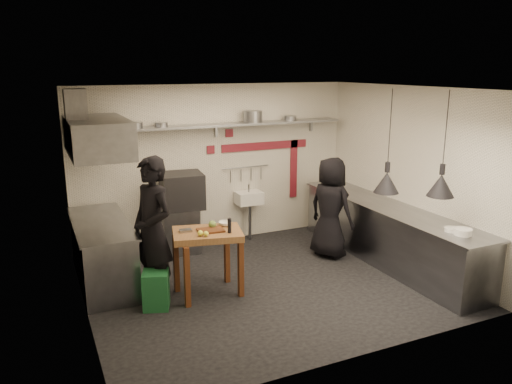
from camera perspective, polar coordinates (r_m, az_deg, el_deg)
name	(u,v)px	position (r m, az deg, el deg)	size (l,w,h in m)	color
floor	(267,284)	(7.41, 1.31, -10.46)	(5.00, 5.00, 0.00)	black
ceiling	(269,89)	(6.74, 1.44, 11.73)	(5.00, 5.00, 0.00)	beige
wall_back	(216,165)	(8.83, -4.59, 3.12)	(5.00, 0.04, 2.80)	silver
wall_front	(358,236)	(5.21, 11.53, -5.00)	(5.00, 0.04, 2.80)	silver
wall_left	(79,212)	(6.30, -19.56, -2.19)	(0.04, 4.20, 2.80)	silver
wall_right	(409,175)	(8.32, 17.08, 1.84)	(0.04, 4.20, 2.80)	silver
red_band_horiz	(265,146)	(9.13, 1.05, 5.30)	(1.70, 0.02, 0.14)	maroon
red_band_vert	(294,169)	(9.48, 4.32, 2.65)	(0.14, 0.02, 1.10)	maroon
red_tile_a	(229,133)	(8.81, -3.08, 6.74)	(0.14, 0.02, 0.14)	maroon
red_tile_b	(211,150)	(8.73, -5.20, 4.84)	(0.14, 0.02, 0.14)	maroon
back_shelf	(219,125)	(8.56, -4.27, 7.65)	(4.60, 0.34, 0.04)	slate
shelf_bracket_left	(102,136)	(8.26, -17.15, 6.13)	(0.04, 0.06, 0.24)	slate
shelf_bracket_mid	(216,130)	(8.71, -4.60, 7.09)	(0.04, 0.06, 0.24)	slate
shelf_bracket_right	(311,125)	(9.52, 6.30, 7.65)	(0.04, 0.06, 0.24)	slate
pan_far_left	(134,125)	(8.17, -13.81, 7.43)	(0.28, 0.28, 0.09)	slate
pan_mid_left	(161,124)	(8.26, -10.78, 7.59)	(0.21, 0.21, 0.07)	slate
stock_pot	(253,116)	(8.78, -0.39, 8.64)	(0.33, 0.33, 0.20)	slate
pan_right	(290,118)	(9.11, 3.89, 8.43)	(0.24, 0.24, 0.08)	slate
oven_stand	(180,229)	(8.60, -8.66, -4.20)	(0.60, 0.54, 0.80)	slate
combi_oven	(182,190)	(8.35, -8.45, 0.18)	(0.67, 0.62, 0.58)	black
oven_door	(188,194)	(8.09, -7.75, -0.25)	(0.49, 0.03, 0.46)	maroon
oven_glass	(186,195)	(8.07, -7.98, -0.29)	(0.36, 0.02, 0.34)	black
hand_sink	(249,198)	(9.01, -0.83, -0.67)	(0.46, 0.34, 0.22)	silver
sink_tap	(249,188)	(8.96, -0.83, 0.44)	(0.03, 0.03, 0.14)	slate
sink_drain	(250,222)	(9.09, -0.72, -3.41)	(0.06, 0.06, 0.66)	slate
utensil_rail	(246,167)	(9.01, -1.20, 2.86)	(0.02, 0.02, 0.90)	slate
counter_right	(387,235)	(8.34, 14.79, -4.74)	(0.70, 3.80, 0.90)	slate
counter_right_top	(389,207)	(8.21, 15.00, -1.67)	(0.76, 3.90, 0.03)	slate
plate_stack	(463,232)	(7.12, 22.59, -4.22)	(0.23, 0.23, 0.09)	silver
small_bowl_right	(452,229)	(7.22, 21.46, -4.01)	(0.20, 0.20, 0.05)	silver
counter_left	(103,253)	(7.62, -17.10, -6.73)	(0.70, 1.90, 0.90)	slate
counter_left_top	(100,223)	(7.47, -17.36, -3.39)	(0.76, 2.00, 0.03)	slate
extractor_hood	(97,137)	(7.22, -17.69, 6.05)	(0.78, 1.60, 0.50)	slate
hood_duct	(75,108)	(7.15, -19.93, 9.04)	(0.28, 0.28, 0.50)	slate
green_bin	(156,290)	(6.77, -11.35, -10.91)	(0.33, 0.33, 0.50)	#165027
prep_table	(208,263)	(6.97, -5.50, -8.05)	(0.92, 0.64, 0.92)	brown
cutting_board	(211,230)	(6.79, -5.20, -4.37)	(0.35, 0.25, 0.03)	#522813
pepper_mill	(229,226)	(6.68, -3.05, -3.87)	(0.05, 0.05, 0.20)	black
lemon_a	(200,233)	(6.60, -6.38, -4.70)	(0.08, 0.08, 0.08)	yellow
lemon_b	(206,234)	(6.58, -5.73, -4.77)	(0.07, 0.07, 0.07)	yellow
veg_ball	(212,224)	(6.91, -5.02, -3.71)	(0.11, 0.11, 0.11)	olive
steel_tray	(186,231)	(6.81, -8.03, -4.38)	(0.17, 0.11, 0.03)	slate
bowl	(225,224)	(7.01, -3.57, -3.62)	(0.18, 0.18, 0.06)	silver
heat_lamp_near	(389,142)	(7.04, 14.98, 5.55)	(0.35, 0.35, 1.42)	black
heat_lamp_far	(445,144)	(6.94, 20.76, 5.11)	(0.36, 0.36, 1.39)	black
chef_left	(153,230)	(6.74, -11.70, -4.28)	(0.72, 0.47, 1.97)	black
chef_right	(331,208)	(8.28, 8.52, -1.77)	(0.82, 0.53, 1.67)	black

